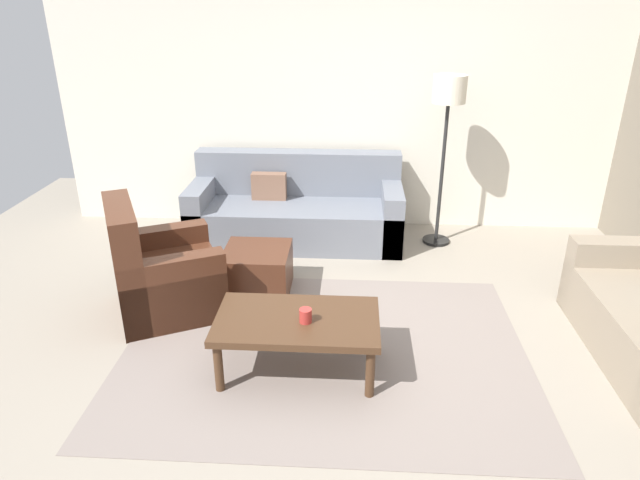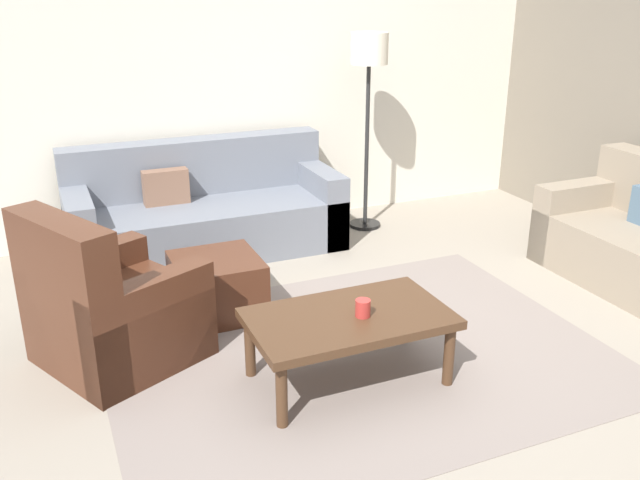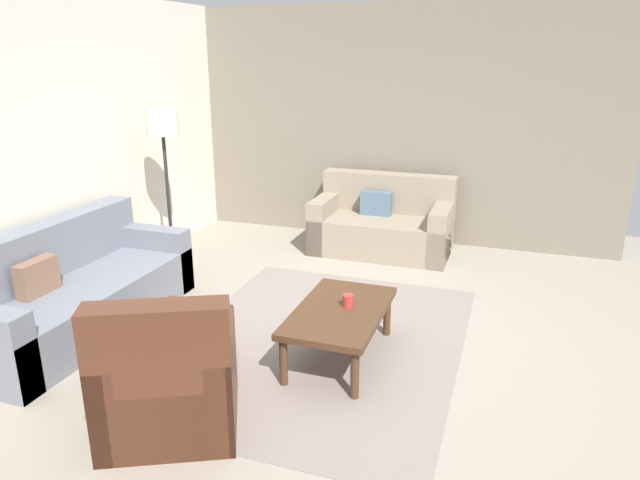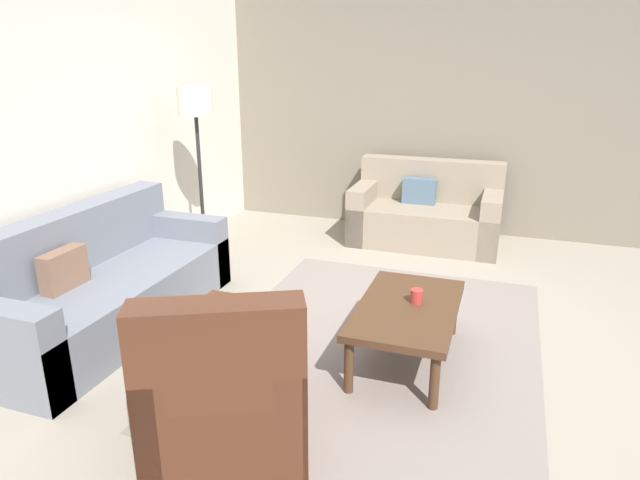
# 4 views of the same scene
# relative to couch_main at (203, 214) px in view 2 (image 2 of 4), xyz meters

# --- Properties ---
(ground_plane) EXTENTS (8.00, 8.00, 0.00)m
(ground_plane) POSITION_rel_couch_main_xyz_m (0.40, -2.10, -0.30)
(ground_plane) COLOR gray
(rear_partition) EXTENTS (6.00, 0.12, 2.80)m
(rear_partition) POSITION_rel_couch_main_xyz_m (0.40, 0.50, 1.10)
(rear_partition) COLOR silver
(rear_partition) RESTS_ON ground_plane
(area_rug) EXTENTS (2.93, 2.23, 0.01)m
(area_rug) POSITION_rel_couch_main_xyz_m (0.40, -2.10, -0.29)
(area_rug) COLOR gray
(area_rug) RESTS_ON ground_plane
(couch_main) EXTENTS (2.18, 0.89, 0.88)m
(couch_main) POSITION_rel_couch_main_xyz_m (0.00, 0.00, 0.00)
(couch_main) COLOR slate
(couch_main) RESTS_ON ground_plane
(armchair_leather) EXTENTS (1.07, 1.07, 0.95)m
(armchair_leather) POSITION_rel_couch_main_xyz_m (-0.97, -1.61, 0.01)
(armchair_leather) COLOR #4C2819
(armchair_leather) RESTS_ON ground_plane
(ottoman) EXTENTS (0.56, 0.56, 0.40)m
(ottoman) POSITION_rel_couch_main_xyz_m (-0.22, -1.25, -0.10)
(ottoman) COLOR #4C2819
(ottoman) RESTS_ON ground_plane
(coffee_table) EXTENTS (1.10, 0.64, 0.41)m
(coffee_table) POSITION_rel_couch_main_xyz_m (0.23, -2.33, 0.06)
(coffee_table) COLOR #472D1C
(coffee_table) RESTS_ON ground_plane
(cup) EXTENTS (0.08, 0.08, 0.10)m
(cup) POSITION_rel_couch_main_xyz_m (0.29, -2.38, 0.16)
(cup) COLOR #B2332D
(cup) RESTS_ON coffee_table
(lamp_standing) EXTENTS (0.32, 0.32, 1.71)m
(lamp_standing) POSITION_rel_couch_main_xyz_m (1.48, -0.06, 1.11)
(lamp_standing) COLOR black
(lamp_standing) RESTS_ON ground_plane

